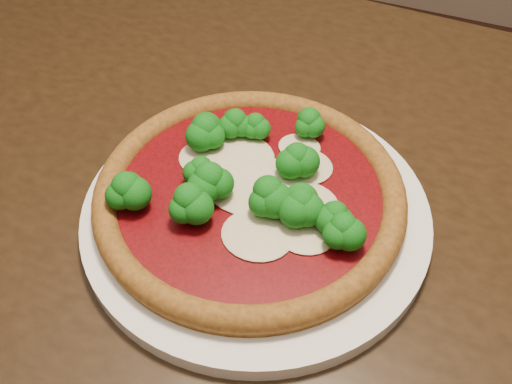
% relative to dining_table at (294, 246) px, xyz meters
% --- Properties ---
extents(dining_table, '(1.25, 0.90, 0.75)m').
position_rel_dining_table_xyz_m(dining_table, '(0.00, 0.00, 0.00)').
color(dining_table, black).
rests_on(dining_table, floor).
extents(plate, '(0.35, 0.35, 0.02)m').
position_rel_dining_table_xyz_m(plate, '(-0.03, -0.05, 0.10)').
color(plate, white).
rests_on(plate, dining_table).
extents(pizza, '(0.31, 0.31, 0.06)m').
position_rel_dining_table_xyz_m(pizza, '(-0.04, -0.04, 0.13)').
color(pizza, brown).
rests_on(pizza, plate).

